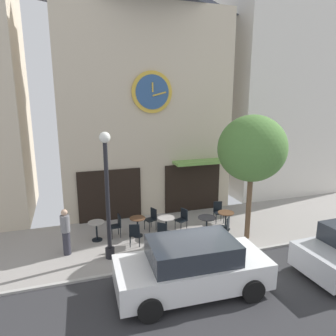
# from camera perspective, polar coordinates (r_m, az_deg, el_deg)

# --- Properties ---
(ground_plane) EXTENTS (27.44, 11.27, 0.13)m
(ground_plane) POSITION_cam_1_polar(r_m,az_deg,el_deg) (10.21, 8.69, -19.42)
(ground_plane) COLOR gray
(clock_building) EXTENTS (7.87, 4.23, 11.04)m
(clock_building) POSITION_cam_1_polar(r_m,az_deg,el_deg) (15.08, -4.47, 14.04)
(clock_building) COLOR beige
(clock_building) RESTS_ON ground_plane
(neighbor_building_right) EXTENTS (6.61, 4.66, 13.53)m
(neighbor_building_right) POSITION_cam_1_polar(r_m,az_deg,el_deg) (19.51, 19.66, 16.34)
(neighbor_building_right) COLOR silver
(neighbor_building_right) RESTS_ON ground_plane
(street_lamp) EXTENTS (0.36, 0.36, 4.35)m
(street_lamp) POSITION_cam_1_polar(r_m,az_deg,el_deg) (10.43, -11.07, -5.18)
(street_lamp) COLOR black
(street_lamp) RESTS_ON ground_plane
(street_tree) EXTENTS (2.59, 2.33, 4.79)m
(street_tree) POSITION_cam_1_polar(r_m,az_deg,el_deg) (11.81, 15.22, 3.42)
(street_tree) COLOR brown
(street_tree) RESTS_ON ground_plane
(cafe_table_leftmost) EXTENTS (0.64, 0.64, 0.74)m
(cafe_table_leftmost) POSITION_cam_1_polar(r_m,az_deg,el_deg) (12.40, -13.00, -10.70)
(cafe_table_leftmost) COLOR black
(cafe_table_leftmost) RESTS_ON ground_plane
(cafe_table_center) EXTENTS (0.62, 0.62, 0.77)m
(cafe_table_center) POSITION_cam_1_polar(r_m,az_deg,el_deg) (12.48, -5.60, -10.19)
(cafe_table_center) COLOR black
(cafe_table_center) RESTS_ON ground_plane
(cafe_table_center_left) EXTENTS (0.68, 0.68, 0.73)m
(cafe_table_center_left) POSITION_cam_1_polar(r_m,az_deg,el_deg) (12.54, -0.34, -10.02)
(cafe_table_center_left) COLOR black
(cafe_table_center_left) RESTS_ON ground_plane
(cafe_table_rightmost) EXTENTS (0.70, 0.70, 0.73)m
(cafe_table_rightmost) POSITION_cam_1_polar(r_m,az_deg,el_deg) (12.66, 7.12, -9.85)
(cafe_table_rightmost) COLOR black
(cafe_table_rightmost) RESTS_ON ground_plane
(cafe_table_center_right) EXTENTS (0.67, 0.67, 0.75)m
(cafe_table_center_right) POSITION_cam_1_polar(r_m,az_deg,el_deg) (13.23, 10.57, -8.95)
(cafe_table_center_right) COLOR black
(cafe_table_center_right) RESTS_ON ground_plane
(cafe_chair_by_entrance) EXTENTS (0.56, 0.56, 0.90)m
(cafe_chair_by_entrance) POSITION_cam_1_polar(r_m,az_deg,el_deg) (11.75, -0.92, -11.56)
(cafe_chair_by_entrance) COLOR black
(cafe_chair_by_entrance) RESTS_ON ground_plane
(cafe_chair_facing_street) EXTENTS (0.45, 0.45, 0.90)m
(cafe_chair_facing_street) POSITION_cam_1_polar(r_m,az_deg,el_deg) (13.94, 9.22, -7.65)
(cafe_chair_facing_street) COLOR black
(cafe_chair_facing_street) RESTS_ON ground_plane
(cafe_chair_near_lamp) EXTENTS (0.53, 0.53, 0.90)m
(cafe_chair_near_lamp) POSITION_cam_1_polar(r_m,az_deg,el_deg) (12.96, 2.68, -9.14)
(cafe_chair_near_lamp) COLOR black
(cafe_chair_near_lamp) RESTS_ON ground_plane
(cafe_chair_near_tree) EXTENTS (0.44, 0.44, 0.90)m
(cafe_chair_near_tree) POSITION_cam_1_polar(r_m,az_deg,el_deg) (12.52, -9.35, -10.13)
(cafe_chair_near_tree) COLOR black
(cafe_chair_near_tree) RESTS_ON ground_plane
(cafe_chair_facing_wall) EXTENTS (0.48, 0.48, 0.90)m
(cafe_chair_facing_wall) POSITION_cam_1_polar(r_m,az_deg,el_deg) (11.70, -6.17, -11.76)
(cafe_chair_facing_wall) COLOR black
(cafe_chair_facing_wall) RESTS_ON ground_plane
(cafe_chair_corner) EXTENTS (0.52, 0.52, 0.90)m
(cafe_chair_corner) POSITION_cam_1_polar(r_m,az_deg,el_deg) (13.01, -2.99, -9.05)
(cafe_chair_corner) COLOR black
(cafe_chair_corner) RESTS_ON ground_plane
(cafe_chair_curbside) EXTENTS (0.56, 0.56, 0.90)m
(cafe_chair_curbside) POSITION_cam_1_polar(r_m,az_deg,el_deg) (12.38, 10.50, -10.46)
(cafe_chair_curbside) COLOR black
(cafe_chair_curbside) RESTS_ON ground_plane
(pedestrian_grey) EXTENTS (0.44, 0.44, 1.67)m
(pedestrian_grey) POSITION_cam_1_polar(r_m,az_deg,el_deg) (11.52, -18.28, -10.99)
(pedestrian_grey) COLOR #2D2D38
(pedestrian_grey) RESTS_ON ground_plane
(parked_car_white) EXTENTS (4.37, 2.16, 1.55)m
(parked_car_white) POSITION_cam_1_polar(r_m,az_deg,el_deg) (9.18, 4.45, -17.58)
(parked_car_white) COLOR white
(parked_car_white) RESTS_ON ground_plane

